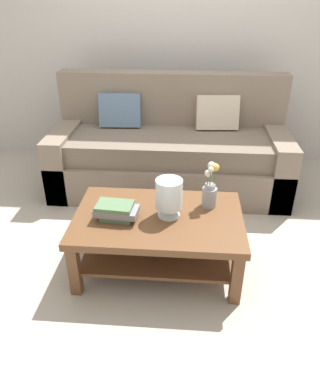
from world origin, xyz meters
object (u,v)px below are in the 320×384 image
object	(u,v)px
couch	(170,151)
glass_hurricane_vase	(169,195)
book_stack_main	(117,211)
flower_pitcher	(210,190)
coffee_table	(158,230)

from	to	relation	value
couch	glass_hurricane_vase	world-z (taller)	couch
book_stack_main	glass_hurricane_vase	distance (m)	0.36
couch	flower_pitcher	bearing A→B (deg)	-73.11
couch	coffee_table	size ratio (longest dim) A/B	1.95
couch	flower_pitcher	size ratio (longest dim) A/B	6.77
couch	glass_hurricane_vase	bearing A→B (deg)	-87.25
coffee_table	glass_hurricane_vase	world-z (taller)	glass_hurricane_vase
book_stack_main	flower_pitcher	distance (m)	0.65
couch	book_stack_main	size ratio (longest dim) A/B	7.48
coffee_table	glass_hurricane_vase	size ratio (longest dim) A/B	4.23
glass_hurricane_vase	flower_pitcher	distance (m)	0.31
flower_pitcher	glass_hurricane_vase	bearing A→B (deg)	-151.05
book_stack_main	glass_hurricane_vase	bearing A→B (deg)	8.66
coffee_table	glass_hurricane_vase	distance (m)	0.28
couch	glass_hurricane_vase	size ratio (longest dim) A/B	8.25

